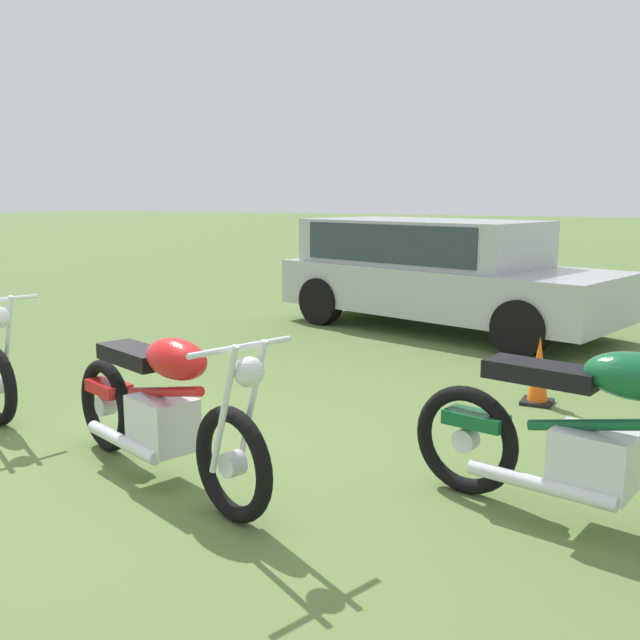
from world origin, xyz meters
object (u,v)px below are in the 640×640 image
motorcycle_red (162,408)px  car_silver (435,266)px  motorcycle_green (595,441)px  traffic_cone (539,373)px

motorcycle_red → car_silver: bearing=111.4°
motorcycle_green → traffic_cone: motorcycle_green is taller
motorcycle_red → motorcycle_green: 2.47m
motorcycle_red → motorcycle_green: bearing=32.3°
motorcycle_red → motorcycle_green: (2.41, 0.53, 0.01)m
motorcycle_red → car_silver: (-0.13, 5.73, 0.36)m
traffic_cone → car_silver: bearing=122.3°
motorcycle_red → traffic_cone: size_ratio=3.46×
car_silver → traffic_cone: 3.57m
motorcycle_red → car_silver: car_silver is taller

